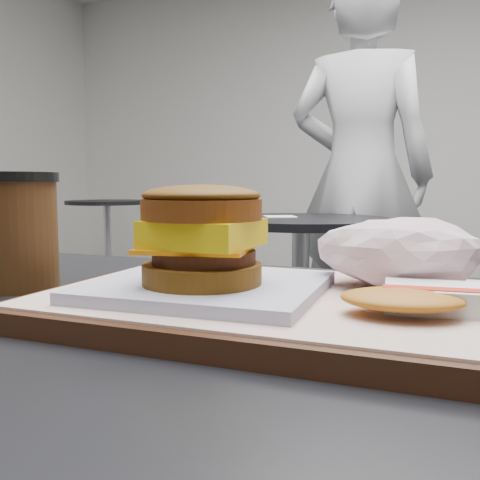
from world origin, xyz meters
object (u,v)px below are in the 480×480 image
object	(u,v)px
crumpled_wrapper	(400,252)
hash_brown	(428,299)
serving_tray	(266,303)
neighbor_table	(300,267)
breakfast_sandwich	(204,248)
coffee_cup	(18,229)
patron	(360,175)

from	to	relation	value
crumpled_wrapper	hash_brown	bearing A→B (deg)	-72.69
serving_tray	neighbor_table	size ratio (longest dim) A/B	0.51
serving_tray	breakfast_sandwich	bearing A→B (deg)	-144.79
serving_tray	coffee_cup	distance (m)	0.29
serving_tray	patron	xyz separation A→B (m)	(-0.28, 2.13, 0.14)
breakfast_sandwich	coffee_cup	distance (m)	0.24
serving_tray	coffee_cup	xyz separation A→B (m)	(-0.28, 0.01, 0.05)
hash_brown	neighbor_table	size ratio (longest dim) A/B	0.17
serving_tray	crumpled_wrapper	world-z (taller)	crumpled_wrapper
serving_tray	hash_brown	bearing A→B (deg)	-12.32
breakfast_sandwich	hash_brown	distance (m)	0.18
neighbor_table	patron	size ratio (longest dim) A/B	0.41
breakfast_sandwich	patron	distance (m)	2.18
hash_brown	coffee_cup	xyz separation A→B (m)	(-0.42, 0.04, 0.03)
breakfast_sandwich	serving_tray	bearing A→B (deg)	35.21
breakfast_sandwich	patron	xyz separation A→B (m)	(-0.23, 2.16, 0.09)
neighbor_table	crumpled_wrapper	bearing A→B (deg)	-71.36
coffee_cup	patron	size ratio (longest dim) A/B	0.07
patron	coffee_cup	bearing A→B (deg)	91.20
serving_tray	neighbor_table	world-z (taller)	serving_tray
patron	breakfast_sandwich	bearing A→B (deg)	97.55
coffee_cup	neighbor_table	world-z (taller)	coffee_cup
hash_brown	coffee_cup	world-z (taller)	coffee_cup
neighbor_table	serving_tray	bearing A→B (deg)	-75.47
crumpled_wrapper	coffee_cup	xyz separation A→B (m)	(-0.39, -0.06, 0.01)
crumpled_wrapper	neighbor_table	distance (m)	1.66
patron	serving_tray	bearing A→B (deg)	98.82
serving_tray	patron	bearing A→B (deg)	97.43
breakfast_sandwich	coffee_cup	bearing A→B (deg)	170.76
hash_brown	coffee_cup	distance (m)	0.42
breakfast_sandwich	crumpled_wrapper	xyz separation A→B (m)	(0.15, 0.10, -0.01)
hash_brown	coffee_cup	bearing A→B (deg)	174.97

